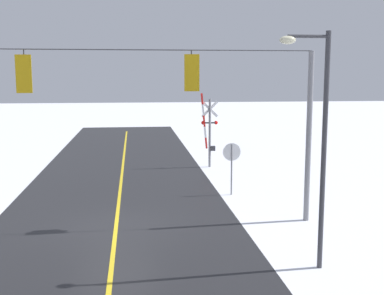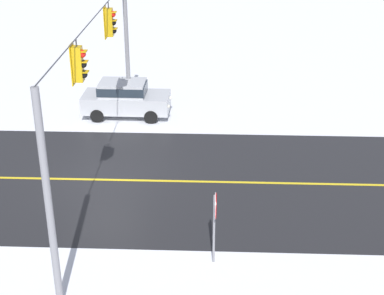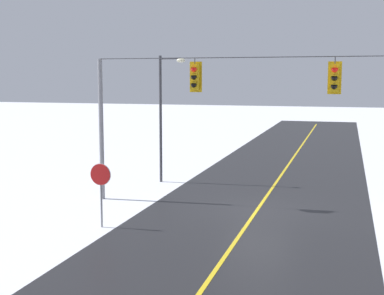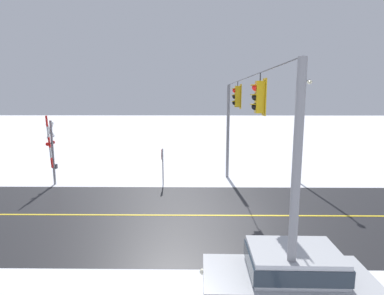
# 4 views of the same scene
# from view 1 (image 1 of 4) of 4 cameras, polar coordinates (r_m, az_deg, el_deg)

# --- Properties ---
(ground_plane) EXTENTS (160.00, 160.00, 0.00)m
(ground_plane) POSITION_cam_1_polar(r_m,az_deg,el_deg) (17.85, -8.83, -9.12)
(ground_plane) COLOR white
(signal_span) EXTENTS (14.20, 0.47, 6.22)m
(signal_span) POSITION_cam_1_polar(r_m,az_deg,el_deg) (17.08, -9.26, 4.06)
(signal_span) COLOR gray
(signal_span) RESTS_ON ground
(stop_sign) EXTENTS (0.80, 0.09, 2.35)m
(stop_sign) POSITION_cam_1_polar(r_m,az_deg,el_deg) (21.96, 4.64, -1.13)
(stop_sign) COLOR gray
(stop_sign) RESTS_ON ground
(railroad_crossing) EXTENTS (1.03, 0.31, 4.32)m
(railroad_crossing) POSITION_cam_1_polar(r_m,az_deg,el_deg) (28.53, 2.01, 2.17)
(railroad_crossing) COLOR gray
(railroad_crossing) RESTS_ON ground
(streetlamp_near) EXTENTS (1.39, 0.28, 6.50)m
(streetlamp_near) POSITION_cam_1_polar(r_m,az_deg,el_deg) (13.58, 14.37, 2.11)
(streetlamp_near) COLOR #38383D
(streetlamp_near) RESTS_ON ground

